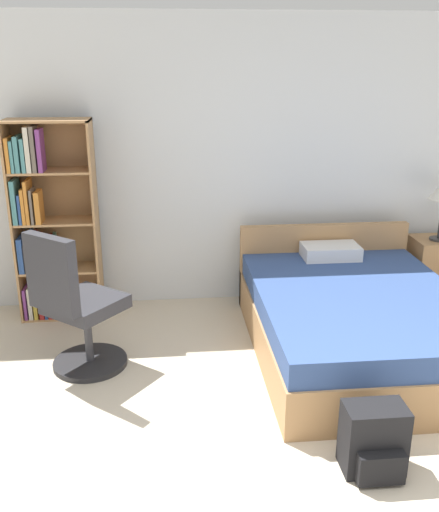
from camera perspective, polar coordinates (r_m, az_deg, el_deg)
wall_back at (r=5.29m, az=3.88°, el=9.19°), size 9.00×0.06×2.60m
bookshelf at (r=5.15m, az=-17.03°, el=3.11°), size 0.70×0.33×1.74m
bed at (r=4.64m, az=13.31°, el=-6.13°), size 1.56×2.10×0.77m
office_chair at (r=4.26m, az=-14.17°, el=-5.16°), size 0.71×0.72×1.10m
nightstand at (r=5.81m, az=20.78°, el=-1.27°), size 0.47×0.41×0.62m
backpack_black at (r=3.45m, az=15.20°, el=-17.42°), size 0.34×0.29×0.40m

